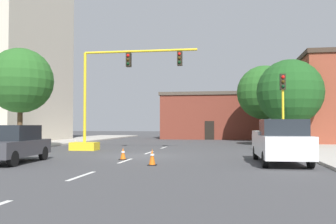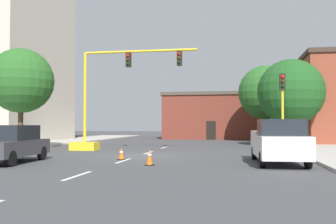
{
  "view_description": "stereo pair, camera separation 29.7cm",
  "coord_description": "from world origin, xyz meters",
  "px_view_note": "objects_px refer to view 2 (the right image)",
  "views": [
    {
      "loc": [
        5.04,
        -20.96,
        1.76
      ],
      "look_at": [
        0.67,
        5.8,
        2.67
      ],
      "focal_mm": 40.64,
      "sensor_mm": 36.0,
      "label": 1
    },
    {
      "loc": [
        5.33,
        -20.91,
        1.76
      ],
      "look_at": [
        0.67,
        5.8,
        2.67
      ],
      "focal_mm": 40.64,
      "sensor_mm": 36.0,
      "label": 2
    }
  ],
  "objects_px": {
    "tree_right_mid": "(291,92)",
    "tree_left_near": "(21,81)",
    "traffic_signal_gantry": "(100,118)",
    "traffic_cone_roadside_b": "(149,157)",
    "sedan_dark_gray_near_left": "(11,144)",
    "pickup_truck_white": "(278,142)",
    "traffic_light_pole_right": "(282,95)",
    "tree_right_far": "(266,93)",
    "traffic_cone_roadside_a": "(121,154)"
  },
  "relations": [
    {
      "from": "traffic_signal_gantry",
      "to": "pickup_truck_white",
      "type": "relative_size",
      "value": 1.59
    },
    {
      "from": "pickup_truck_white",
      "to": "traffic_cone_roadside_b",
      "type": "bearing_deg",
      "value": -162.9
    },
    {
      "from": "traffic_signal_gantry",
      "to": "traffic_cone_roadside_a",
      "type": "xyz_separation_m",
      "value": [
        3.52,
        -6.48,
        -1.92
      ]
    },
    {
      "from": "sedan_dark_gray_near_left",
      "to": "tree_left_near",
      "type": "bearing_deg",
      "value": 118.85
    },
    {
      "from": "tree_right_mid",
      "to": "traffic_cone_roadside_a",
      "type": "xyz_separation_m",
      "value": [
        -10.1,
        -13.23,
        -4.08
      ]
    },
    {
      "from": "tree_left_near",
      "to": "tree_right_far",
      "type": "xyz_separation_m",
      "value": [
        18.17,
        15.4,
        0.2
      ]
    },
    {
      "from": "traffic_light_pole_right",
      "to": "tree_right_mid",
      "type": "relative_size",
      "value": 0.68
    },
    {
      "from": "traffic_signal_gantry",
      "to": "tree_right_mid",
      "type": "bearing_deg",
      "value": 26.39
    },
    {
      "from": "pickup_truck_white",
      "to": "traffic_cone_roadside_a",
      "type": "bearing_deg",
      "value": 175.0
    },
    {
      "from": "tree_left_near",
      "to": "traffic_signal_gantry",
      "type": "bearing_deg",
      "value": 1.72
    },
    {
      "from": "pickup_truck_white",
      "to": "traffic_cone_roadside_a",
      "type": "xyz_separation_m",
      "value": [
        -7.56,
        0.66,
        -0.68
      ]
    },
    {
      "from": "pickup_truck_white",
      "to": "traffic_cone_roadside_b",
      "type": "relative_size",
      "value": 7.55
    },
    {
      "from": "traffic_signal_gantry",
      "to": "tree_left_near",
      "type": "bearing_deg",
      "value": -178.28
    },
    {
      "from": "traffic_cone_roadside_b",
      "to": "tree_right_far",
      "type": "bearing_deg",
      "value": 74.15
    },
    {
      "from": "traffic_signal_gantry",
      "to": "traffic_light_pole_right",
      "type": "bearing_deg",
      "value": -7.07
    },
    {
      "from": "tree_right_mid",
      "to": "sedan_dark_gray_near_left",
      "type": "distance_m",
      "value": 21.7
    },
    {
      "from": "traffic_signal_gantry",
      "to": "traffic_light_pole_right",
      "type": "height_order",
      "value": "traffic_signal_gantry"
    },
    {
      "from": "tree_right_mid",
      "to": "tree_left_near",
      "type": "distance_m",
      "value": 20.66
    },
    {
      "from": "traffic_light_pole_right",
      "to": "tree_right_mid",
      "type": "distance_m",
      "value": 8.45
    },
    {
      "from": "traffic_cone_roadside_a",
      "to": "tree_right_mid",
      "type": "bearing_deg",
      "value": 52.64
    },
    {
      "from": "traffic_light_pole_right",
      "to": "pickup_truck_white",
      "type": "distance_m",
      "value": 6.27
    },
    {
      "from": "tree_right_mid",
      "to": "traffic_cone_roadside_b",
      "type": "bearing_deg",
      "value": -117.48
    },
    {
      "from": "tree_right_mid",
      "to": "pickup_truck_white",
      "type": "bearing_deg",
      "value": -100.38
    },
    {
      "from": "traffic_cone_roadside_a",
      "to": "tree_left_near",
      "type": "bearing_deg",
      "value": 146.03
    },
    {
      "from": "tree_left_near",
      "to": "pickup_truck_white",
      "type": "xyz_separation_m",
      "value": [
        16.91,
        -6.96,
        -3.91
      ]
    },
    {
      "from": "tree_left_near",
      "to": "traffic_cone_roadside_b",
      "type": "relative_size",
      "value": 9.93
    },
    {
      "from": "pickup_truck_white",
      "to": "sedan_dark_gray_near_left",
      "type": "xyz_separation_m",
      "value": [
        -12.13,
        -1.72,
        -0.09
      ]
    },
    {
      "from": "traffic_signal_gantry",
      "to": "pickup_truck_white",
      "type": "bearing_deg",
      "value": -32.8
    },
    {
      "from": "sedan_dark_gray_near_left",
      "to": "traffic_cone_roadside_b",
      "type": "bearing_deg",
      "value": 0.02
    },
    {
      "from": "traffic_signal_gantry",
      "to": "sedan_dark_gray_near_left",
      "type": "xyz_separation_m",
      "value": [
        -1.05,
        -8.85,
        -1.33
      ]
    },
    {
      "from": "traffic_signal_gantry",
      "to": "traffic_cone_roadside_b",
      "type": "height_order",
      "value": "traffic_signal_gantry"
    },
    {
      "from": "tree_right_far",
      "to": "traffic_signal_gantry",
      "type": "bearing_deg",
      "value": -129.02
    },
    {
      "from": "tree_right_far",
      "to": "pickup_truck_white",
      "type": "relative_size",
      "value": 1.44
    },
    {
      "from": "pickup_truck_white",
      "to": "tree_left_near",
      "type": "bearing_deg",
      "value": 157.62
    },
    {
      "from": "traffic_light_pole_right",
      "to": "traffic_signal_gantry",
      "type": "bearing_deg",
      "value": 172.93
    },
    {
      "from": "traffic_signal_gantry",
      "to": "tree_left_near",
      "type": "relative_size",
      "value": 1.21
    },
    {
      "from": "tree_right_mid",
      "to": "sedan_dark_gray_near_left",
      "type": "xyz_separation_m",
      "value": [
        -14.67,
        -15.61,
        -3.49
      ]
    },
    {
      "from": "traffic_light_pole_right",
      "to": "traffic_cone_roadside_b",
      "type": "relative_size",
      "value": 6.62
    },
    {
      "from": "pickup_truck_white",
      "to": "traffic_cone_roadside_a",
      "type": "distance_m",
      "value": 7.62
    },
    {
      "from": "traffic_light_pole_right",
      "to": "tree_left_near",
      "type": "relative_size",
      "value": 0.67
    },
    {
      "from": "traffic_light_pole_right",
      "to": "traffic_cone_roadside_a",
      "type": "relative_size",
      "value": 7.87
    },
    {
      "from": "tree_left_near",
      "to": "sedan_dark_gray_near_left",
      "type": "distance_m",
      "value": 10.68
    },
    {
      "from": "tree_right_mid",
      "to": "traffic_light_pole_right",
      "type": "bearing_deg",
      "value": -101.35
    },
    {
      "from": "traffic_signal_gantry",
      "to": "traffic_cone_roadside_b",
      "type": "distance_m",
      "value": 10.59
    },
    {
      "from": "tree_right_far",
      "to": "traffic_cone_roadside_a",
      "type": "height_order",
      "value": "tree_right_far"
    },
    {
      "from": "tree_right_mid",
      "to": "tree_left_near",
      "type": "bearing_deg",
      "value": -160.39
    },
    {
      "from": "traffic_light_pole_right",
      "to": "sedan_dark_gray_near_left",
      "type": "bearing_deg",
      "value": -150.49
    },
    {
      "from": "traffic_cone_roadside_a",
      "to": "pickup_truck_white",
      "type": "bearing_deg",
      "value": -5.0
    },
    {
      "from": "tree_right_mid",
      "to": "traffic_cone_roadside_b",
      "type": "xyz_separation_m",
      "value": [
        -8.12,
        -15.61,
        -4.02
      ]
    },
    {
      "from": "traffic_signal_gantry",
      "to": "pickup_truck_white",
      "type": "xyz_separation_m",
      "value": [
        11.07,
        -7.14,
        -1.25
      ]
    }
  ]
}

